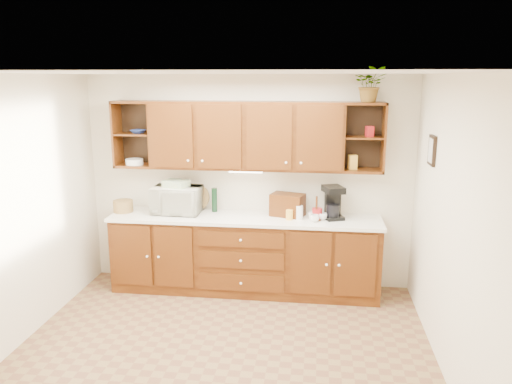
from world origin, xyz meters
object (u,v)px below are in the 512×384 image
(coffee_maker, at_px, (333,203))
(potted_plant, at_px, (370,84))
(microwave, at_px, (177,200))
(bread_box, at_px, (288,205))

(coffee_maker, height_order, potted_plant, potted_plant)
(microwave, bearing_deg, potted_plant, 1.79)
(microwave, bearing_deg, bread_box, 2.74)
(microwave, relative_size, coffee_maker, 1.51)
(microwave, height_order, bread_box, microwave)
(microwave, xyz_separation_m, bread_box, (1.35, 0.04, -0.03))
(microwave, height_order, coffee_maker, coffee_maker)
(bread_box, bearing_deg, potted_plant, 16.12)
(coffee_maker, bearing_deg, microwave, 159.52)
(bread_box, height_order, coffee_maker, coffee_maker)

